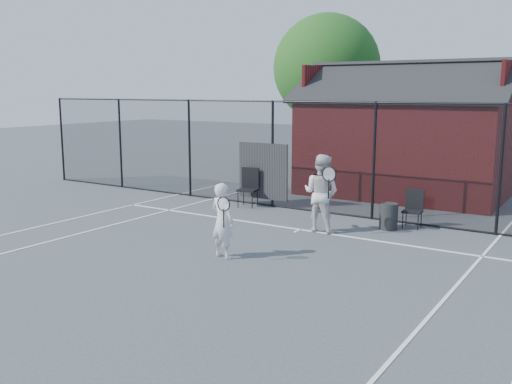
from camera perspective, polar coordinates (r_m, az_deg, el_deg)
The scene contains 10 objects.
ground at distance 11.16m, azimuth -2.92°, elevation -6.91°, with size 80.00×80.00×0.00m, color #43474C.
court_lines at distance 10.17m, azimuth -7.32°, elevation -8.67°, with size 11.02×18.00×0.01m.
fence at distance 15.25m, azimuth 7.12°, elevation 3.19°, with size 22.04×3.00×3.00m.
clubhouse at distance 18.64m, azimuth 14.76°, elevation 4.68°, with size 6.50×4.36×4.19m.
tree_left at distance 24.64m, azimuth 7.08°, elevation 12.19°, with size 4.48×4.48×6.44m.
player_front at distance 11.21m, azimuth -3.37°, elevation -2.86°, with size 0.70×0.53×1.50m.
player_back at distance 13.37m, azimuth 6.53°, elevation -0.10°, with size 0.99×0.73×1.82m.
chair_left at distance 16.16m, azimuth -0.83°, elevation 0.39°, with size 0.51×0.54×1.07m, color black.
chair_right at distance 14.15m, azimuth 15.38°, elevation -1.72°, with size 0.43×0.45×0.90m, color black.
waste_bin at distance 13.93m, azimuth 13.12°, elevation -2.39°, with size 0.43×0.43×0.63m, color #262626.
Camera 1 is at (6.25, -8.65, 3.27)m, focal length 40.00 mm.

